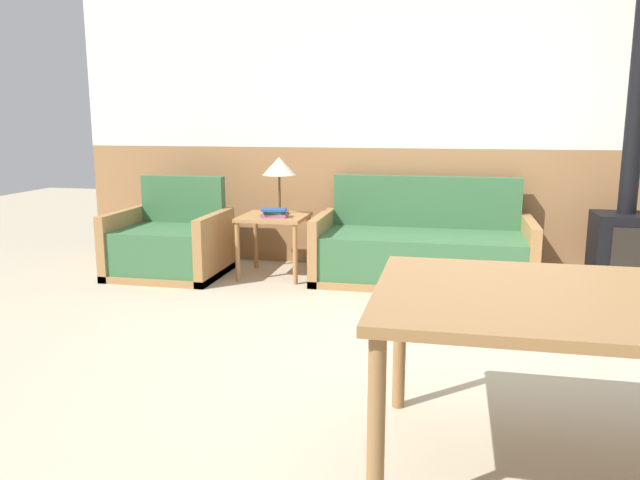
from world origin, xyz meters
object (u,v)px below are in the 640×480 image
wood_stove (628,213)px  armchair (170,246)px  side_table (274,225)px  dining_table (630,314)px  table_lamp (279,168)px  couch (422,252)px

wood_stove → armchair: bearing=-175.7°
side_table → dining_table: size_ratio=0.31×
table_lamp → dining_table: (2.13, -2.89, -0.27)m
table_lamp → dining_table: table_lamp is taller
side_table → wood_stove: bearing=2.3°
side_table → dining_table: dining_table is taller
wood_stove → table_lamp: bearing=-179.7°
wood_stove → side_table: bearing=-177.7°
wood_stove → couch: bearing=-178.1°
dining_table → wood_stove: size_ratio=0.78×
dining_table → side_table: bearing=127.6°
dining_table → wood_stove: wood_stove is taller
couch → side_table: bearing=-177.2°
armchair → wood_stove: bearing=-5.0°
couch → armchair: bearing=-174.0°
couch → wood_stove: size_ratio=0.76×
side_table → dining_table: bearing=-52.4°
side_table → dining_table: (2.15, -2.80, 0.21)m
wood_stove → dining_table: bearing=-103.8°
couch → armchair: (-2.19, -0.23, 0.00)m
armchair → dining_table: armchair is taller
couch → wood_stove: (1.59, 0.05, 0.37)m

